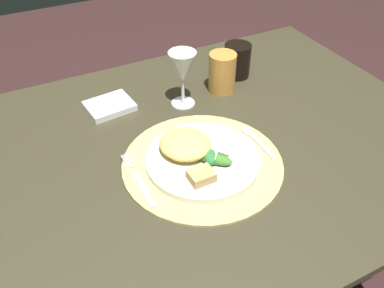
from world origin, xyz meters
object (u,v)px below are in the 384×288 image
Objects in this scene: amber_tumbler at (222,73)px; dark_tumbler at (237,60)px; dinner_plate at (203,160)px; fork at (140,182)px; dining_table at (179,199)px; napkin at (110,106)px; spoon at (253,137)px; wine_glass at (182,69)px.

dark_tumbler is at bearing 32.20° from amber_tumbler.
fork is (-0.14, 0.00, -0.00)m from dinner_plate.
napkin is at bearing 110.09° from dining_table.
fork is at bearing 178.97° from dinner_plate.
dark_tumbler is (0.08, 0.05, -0.01)m from amber_tumbler.
dining_table is 7.63× the size of fork.
fork is 0.29m from spoon.
amber_tumbler is at bearing 35.87° from fork.
spoon is 1.35× the size of dark_tumbler.
dining_table is at bearing 28.74° from fork.
dinner_plate is 2.17× the size of napkin.
amber_tumbler is 0.09m from dark_tumbler.
spoon reaches higher than fork.
napkin is 1.21× the size of dark_tumbler.
napkin is at bearing 83.76° from fork.
napkin is (-0.26, 0.27, -0.00)m from spoon.
dinner_plate reaches higher than napkin.
dark_tumbler is at bearing 47.67° from dinner_plate.
wine_glass is at bearing -162.60° from dark_tumbler.
spoon is at bearing 3.81° from fork.
dinner_plate reaches higher than spoon.
spoon is at bearing 8.59° from dinner_plate.
napkin is 0.21m from wine_glass.
fork is 1.15× the size of wine_glass.
dinner_plate is 0.14m from fork.
spoon is (0.14, 0.02, -0.00)m from dinner_plate.
dining_table is 10.14× the size of spoon.
wine_glass reaches higher than amber_tumbler.
napkin is at bearing 179.64° from dark_tumbler.
amber_tumbler reaches higher than dinner_plate.
dining_table is 0.35m from amber_tumbler.
dinner_plate is at bearing -69.11° from napkin.
dining_table is 0.42m from dark_tumbler.
wine_glass reaches higher than spoon.
wine_glass is (0.06, 0.23, 0.09)m from dinner_plate.
dinner_plate is 2.31× the size of amber_tumbler.
fork is at bearing -132.74° from wine_glass.
napkin is 0.31m from amber_tumbler.
wine_glass is at bearing 60.11° from dining_table.
fork is at bearing -144.13° from amber_tumbler.
napkin is at bearing 110.89° from dinner_plate.
dark_tumbler is at bearing 17.40° from wine_glass.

